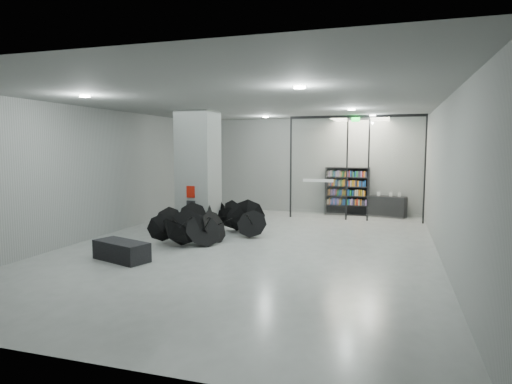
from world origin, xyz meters
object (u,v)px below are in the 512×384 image
(bench, at_px, (122,251))
(bookshelf, at_px, (347,191))
(umbrella_cluster, at_px, (208,228))
(shop_counter, at_px, (388,206))
(column, at_px, (198,171))

(bench, distance_m, bookshelf, 10.24)
(bench, height_order, umbrella_cluster, umbrella_cluster)
(bookshelf, bearing_deg, shop_counter, -3.12)
(bench, relative_size, bookshelf, 0.76)
(column, bearing_deg, shop_counter, 37.48)
(column, xyz_separation_m, umbrella_cluster, (0.86, -1.18, -1.69))
(column, distance_m, umbrella_cluster, 2.24)
(bookshelf, bearing_deg, bench, -118.31)
(bench, height_order, shop_counter, shop_counter)
(column, xyz_separation_m, bookshelf, (4.50, 4.75, -1.01))
(shop_counter, bearing_deg, column, -127.92)
(column, relative_size, bench, 2.68)
(bench, xyz_separation_m, umbrella_cluster, (0.96, 3.19, 0.07))
(shop_counter, bearing_deg, umbrella_cluster, -117.26)
(bookshelf, relative_size, shop_counter, 1.40)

